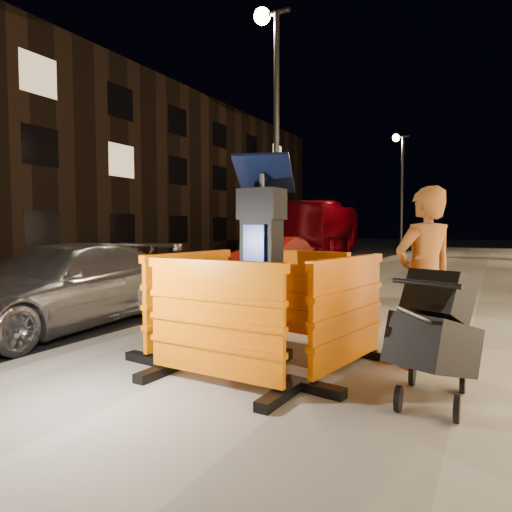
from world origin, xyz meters
The scene contains 15 objects.
ground_plane centered at (0.00, 0.00, 0.00)m, with size 120.00×120.00×0.00m, color black.
sidewalk centered at (3.00, 0.00, 0.07)m, with size 6.00×60.00×0.15m, color gray.
kerb centered at (0.00, 0.00, 0.07)m, with size 0.30×60.00×0.15m, color slate.
parking_kiosk centered at (2.27, -1.68, 1.19)m, with size 0.66×0.66×2.08m, color black.
barrier_front centered at (2.27, -2.63, 0.73)m, with size 1.49×0.61×1.16m, color orange.
barrier_back centered at (2.27, -0.73, 0.73)m, with size 1.49×0.61×1.16m, color orange.
barrier_kerbside centered at (1.32, -1.68, 0.73)m, with size 1.49×0.61×1.16m, color orange.
barrier_bldgside centered at (3.22, -1.68, 0.73)m, with size 1.49×0.61×1.16m, color orange.
car_silver centered at (-1.61, -1.10, 0.00)m, with size 1.87×4.60×1.34m, color silver.
car_red centered at (-1.54, 6.48, 0.00)m, with size 1.39×3.97×1.31m, color #AA1810.
bus_doubledecker centered at (-4.75, 20.05, 0.00)m, with size 2.58×11.04×3.08m, color maroon.
man centered at (3.86, -1.15, 1.08)m, with size 0.68×0.45×1.86m, color brown.
stroller centered at (4.06, -2.05, 0.68)m, with size 0.55×0.84×1.05m, color black.
street_lamp_mid centered at (0.25, 3.00, 3.15)m, with size 0.12×0.12×6.00m, color #3F3F44.
street_lamp_far centered at (0.25, 18.00, 3.15)m, with size 0.12×0.12×6.00m, color #3F3F44.
Camera 1 is at (4.48, -6.03, 1.60)m, focal length 32.00 mm.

